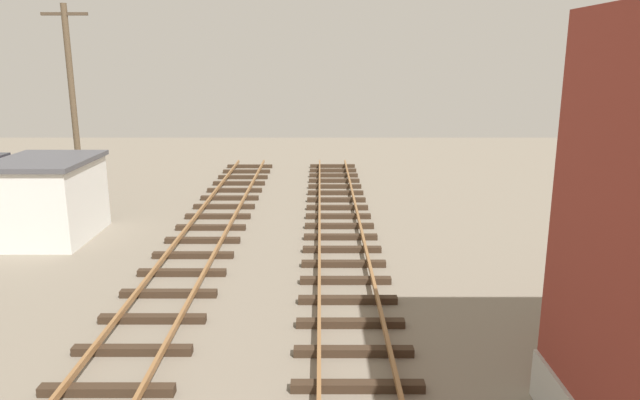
# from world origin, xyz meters

# --- Properties ---
(control_hut) EXTENTS (3.00, 3.80, 2.76)m
(control_hut) POSITION_xyz_m (-9.04, 14.24, 1.39)
(control_hut) COLOR silver
(control_hut) RESTS_ON ground
(utility_pole_far) EXTENTS (1.80, 0.24, 8.06)m
(utility_pole_far) POSITION_xyz_m (-9.68, 18.60, 4.22)
(utility_pole_far) COLOR brown
(utility_pole_far) RESTS_ON ground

